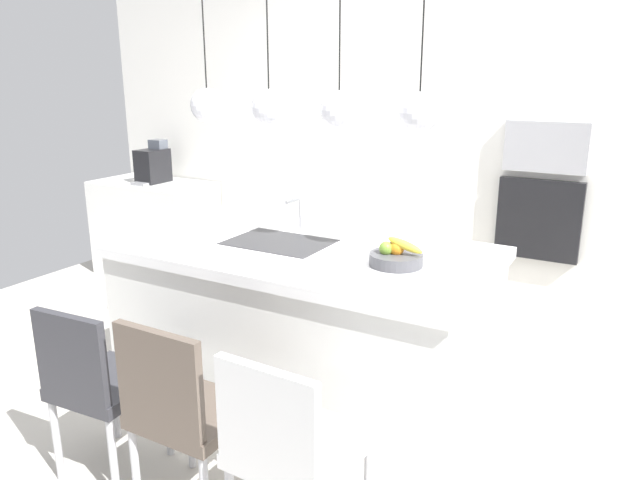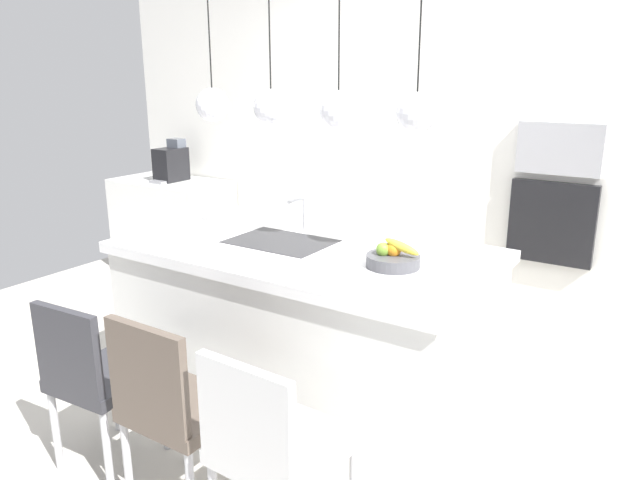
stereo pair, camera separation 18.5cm
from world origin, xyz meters
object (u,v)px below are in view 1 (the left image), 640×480
at_px(oven, 539,219).
at_px(coffee_machine, 153,165).
at_px(microwave, 546,147).
at_px(chair_middle, 183,408).
at_px(fruit_bowl, 396,256).
at_px(chair_near, 98,381).
at_px(chair_far, 291,446).

bearing_deg(oven, coffee_machine, -174.89).
distance_m(microwave, chair_middle, 2.90).
xyz_separation_m(fruit_bowl, coffee_machine, (-2.93, 1.34, 0.05)).
distance_m(coffee_machine, chair_middle, 3.37).
distance_m(oven, chair_middle, 2.79).
bearing_deg(chair_near, fruit_bowl, 42.75).
relative_size(microwave, chair_far, 0.60).
xyz_separation_m(fruit_bowl, chair_far, (-0.00, -0.97, -0.48)).
relative_size(oven, chair_middle, 0.62).
bearing_deg(chair_far, microwave, 81.53).
bearing_deg(coffee_machine, oven, 5.11).
bearing_deg(coffee_machine, microwave, 5.11).
distance_m(chair_near, chair_middle, 0.51).
bearing_deg(fruit_bowl, microwave, 76.66).
bearing_deg(fruit_bowl, oven, 76.66).
height_order(fruit_bowl, chair_near, fruit_bowl).
bearing_deg(coffee_machine, chair_far, -38.32).
xyz_separation_m(oven, chair_near, (-1.44, -2.61, -0.38)).
distance_m(fruit_bowl, oven, 1.69).
height_order(fruit_bowl, chair_far, fruit_bowl).
xyz_separation_m(fruit_bowl, chair_middle, (-0.54, -0.97, -0.48)).
height_order(chair_middle, chair_far, chair_middle).
distance_m(fruit_bowl, microwave, 1.73).
distance_m(oven, chair_far, 2.67).
height_order(chair_near, chair_far, chair_far).
bearing_deg(oven, chair_far, -98.47).
relative_size(fruit_bowl, oven, 0.49).
bearing_deg(fruit_bowl, chair_near, -137.25).
bearing_deg(chair_middle, chair_near, 179.72).
distance_m(microwave, chair_far, 2.78).
relative_size(fruit_bowl, microwave, 0.50).
relative_size(microwave, oven, 0.96).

